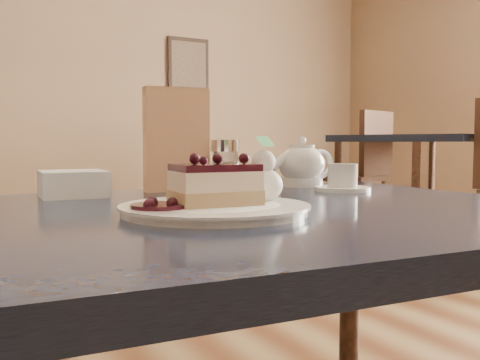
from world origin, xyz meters
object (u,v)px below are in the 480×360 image
dessert_plate (215,210)px  cheesecake_slice (215,185)px  bg_table_far_right (423,245)px  tea_set (310,169)px  main_table (203,260)px

dessert_plate → cheesecake_slice: size_ratio=2.17×
dessert_plate → cheesecake_slice: (0.00, 0.00, 0.03)m
cheesecake_slice → bg_table_far_right: size_ratio=0.06×
cheesecake_slice → tea_set: tea_set is taller
dessert_plate → tea_set: size_ratio=1.05×
cheesecake_slice → bg_table_far_right: 3.28m
main_table → tea_set: tea_set is taller
bg_table_far_right → cheesecake_slice: bearing=-162.0°
dessert_plate → bg_table_far_right: (2.55, 1.96, -0.62)m
main_table → cheesecake_slice: (-0.00, -0.05, 0.11)m
cheesecake_slice → bg_table_far_right: bg_table_far_right is taller
cheesecake_slice → tea_set: (0.37, 0.29, 0.00)m
dessert_plate → tea_set: 0.47m
main_table → bg_table_far_right: (2.55, 1.91, -0.54)m
tea_set → bg_table_far_right: bg_table_far_right is taller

